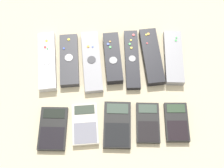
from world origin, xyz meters
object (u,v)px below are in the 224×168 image
object	(u,v)px
remote_3	(113,58)
calculator_2	(117,125)
remote_5	(152,56)
calculator_3	(148,123)
calculator_1	(85,124)
calculator_4	(177,122)
remote_2	(92,61)
remote_4	(132,59)
remote_0	(47,61)
remote_1	(69,60)
remote_6	(173,57)
calculator_0	(53,128)

from	to	relation	value
remote_3	calculator_2	xyz separation A→B (m)	(0.00, -0.22, -0.01)
remote_5	calculator_2	distance (m)	0.26
calculator_2	calculator_3	distance (m)	0.09
calculator_1	calculator_4	size ratio (longest dim) A/B	1.05
remote_2	calculator_4	bearing A→B (deg)	-44.08
remote_4	calculator_2	bearing A→B (deg)	-104.04
remote_0	remote_1	xyz separation A→B (m)	(0.07, 0.00, -0.00)
remote_4	remote_2	bearing A→B (deg)	-177.78
remote_6	remote_5	bearing A→B (deg)	178.13
remote_0	calculator_0	world-z (taller)	remote_0
remote_0	remote_2	xyz separation A→B (m)	(0.14, -0.01, -0.00)
remote_6	calculator_4	xyz separation A→B (m)	(-0.02, -0.22, -0.00)
calculator_3	remote_2	bearing A→B (deg)	131.04
remote_0	calculator_2	distance (m)	0.31
remote_4	remote_5	xyz separation A→B (m)	(0.06, 0.01, 0.00)
remote_1	calculator_2	distance (m)	0.27
remote_1	calculator_0	xyz separation A→B (m)	(-0.05, -0.23, -0.00)
calculator_3	remote_6	bearing A→B (deg)	67.96
remote_4	calculator_0	xyz separation A→B (m)	(-0.25, -0.22, -0.00)
remote_0	remote_4	bearing A→B (deg)	-4.17
remote_2	calculator_0	xyz separation A→B (m)	(-0.12, -0.22, -0.00)
remote_6	calculator_0	size ratio (longest dim) A/B	1.42
remote_2	calculator_2	bearing A→B (deg)	-74.77
remote_2	remote_5	xyz separation A→B (m)	(0.20, 0.01, 0.00)
remote_3	calculator_4	world-z (taller)	remote_3
remote_2	remote_1	bearing A→B (deg)	170.94
calculator_0	calculator_3	xyz separation A→B (m)	(0.28, 0.01, 0.00)
remote_1	remote_5	distance (m)	0.27
calculator_1	calculator_3	bearing A→B (deg)	-2.88
calculator_0	remote_6	bearing A→B (deg)	33.29
remote_0	remote_1	bearing A→B (deg)	-2.15
calculator_0	calculator_3	world-z (taller)	same
remote_0	remote_2	bearing A→B (deg)	-5.78
remote_0	remote_6	world-z (taller)	same
remote_6	calculator_1	distance (m)	0.36
remote_0	remote_6	distance (m)	0.41
calculator_2	remote_2	bearing A→B (deg)	112.40
remote_1	calculator_4	size ratio (longest dim) A/B	1.52
remote_5	calculator_4	bearing A→B (deg)	-80.07
remote_5	calculator_0	size ratio (longest dim) A/B	1.50
remote_0	calculator_3	distance (m)	0.38
remote_3	remote_6	world-z (taller)	remote_3
calculator_4	calculator_2	bearing A→B (deg)	-177.41
calculator_0	remote_4	bearing A→B (deg)	45.03
calculator_3	calculator_4	xyz separation A→B (m)	(0.09, -0.00, 0.00)
remote_2	calculator_3	size ratio (longest dim) A/B	1.73
remote_1	remote_6	bearing A→B (deg)	-2.94
calculator_0	calculator_4	size ratio (longest dim) A/B	1.11
remote_3	calculator_2	size ratio (longest dim) A/B	1.23
calculator_0	calculator_1	world-z (taller)	calculator_1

